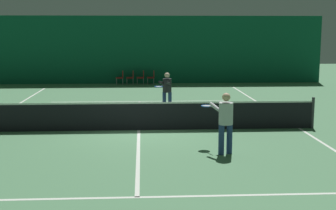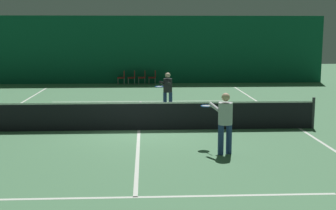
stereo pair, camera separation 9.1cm
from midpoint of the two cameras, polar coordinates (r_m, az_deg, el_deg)
name	(u,v)px [view 1 (the left image)]	position (r m, az deg, el deg)	size (l,w,h in m)	color
ground_plane	(139,130)	(15.80, -3.74, -3.08)	(60.00, 60.00, 0.00)	#4C7F56
backdrop_curtain	(140,50)	(29.42, -3.55, 6.73)	(23.00, 0.12, 4.20)	#0F5138
court_line_baseline_far	(140,87)	(27.54, -3.53, 2.18)	(11.00, 0.10, 0.00)	silver
court_line_service_far	(140,101)	(22.09, -3.60, 0.44)	(8.25, 0.10, 0.00)	silver
court_line_service_near	(137,197)	(9.64, -4.07, -11.16)	(8.25, 0.10, 0.00)	silver
court_line_sideline_right	(299,128)	(16.67, 15.54, -2.74)	(0.10, 23.80, 0.00)	silver
court_line_centre	(139,130)	(15.80, -3.74, -3.07)	(0.10, 12.80, 0.00)	silver
tennis_net	(139,115)	(15.70, -3.76, -1.26)	(12.00, 0.10, 1.07)	black
player_near	(225,118)	(12.71, 6.75, -1.64)	(0.86, 1.38, 1.68)	navy
player_far	(167,89)	(19.36, -0.29, 2.00)	(0.84, 1.35, 1.60)	navy
courtside_chair_0	(121,77)	(29.01, -5.86, 3.46)	(0.44, 0.44, 0.84)	#99999E
courtside_chair_1	(131,77)	(28.99, -4.60, 3.48)	(0.44, 0.44, 0.84)	#99999E
courtside_chair_2	(142,77)	(28.98, -3.33, 3.49)	(0.44, 0.44, 0.84)	#99999E
courtside_chair_3	(152,76)	(28.99, -2.07, 3.50)	(0.44, 0.44, 0.84)	#99999E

